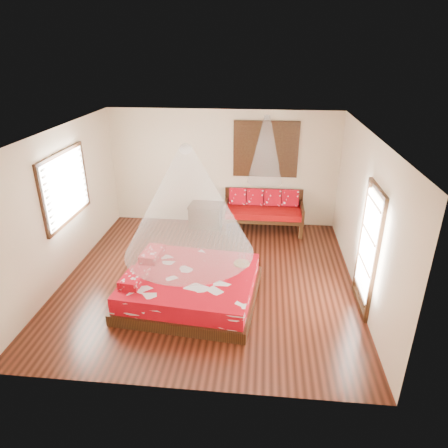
{
  "coord_description": "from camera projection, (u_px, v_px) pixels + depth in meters",
  "views": [
    {
      "loc": [
        0.96,
        -6.57,
        4.13
      ],
      "look_at": [
        0.29,
        0.03,
        1.15
      ],
      "focal_mm": 32.0,
      "sensor_mm": 36.0,
      "label": 1
    }
  ],
  "objects": [
    {
      "name": "wine_tray",
      "position": [
        242.0,
        261.0,
        7.21
      ],
      "size": [
        0.29,
        0.29,
        0.23
      ],
      "rotation": [
        0.0,
        0.0,
        0.31
      ],
      "color": "brown",
      "rests_on": "bed"
    },
    {
      "name": "mosquito_net_main",
      "position": [
        188.0,
        202.0,
        6.36
      ],
      "size": [
        2.15,
        2.15,
        1.8
      ],
      "primitive_type": "cone",
      "color": "white",
      "rests_on": "ceiling"
    },
    {
      "name": "shutter_panel",
      "position": [
        266.0,
        149.0,
        9.34
      ],
      "size": [
        1.52,
        0.06,
        1.32
      ],
      "color": "black",
      "rests_on": "wall_back"
    },
    {
      "name": "window_left",
      "position": [
        66.0,
        187.0,
        7.47
      ],
      "size": [
        0.1,
        1.74,
        1.34
      ],
      "color": "black",
      "rests_on": "wall_left"
    },
    {
      "name": "room",
      "position": [
        208.0,
        211.0,
        7.17
      ],
      "size": [
        5.54,
        5.54,
        2.84
      ],
      "color": "black",
      "rests_on": "ground"
    },
    {
      "name": "storage_chest",
      "position": [
        206.0,
        215.0,
        9.88
      ],
      "size": [
        0.87,
        0.67,
        0.56
      ],
      "rotation": [
        0.0,
        0.0,
        -0.09
      ],
      "color": "black",
      "rests_on": "floor"
    },
    {
      "name": "bed",
      "position": [
        190.0,
        286.0,
        7.02
      ],
      "size": [
        2.45,
        2.25,
        0.65
      ],
      "rotation": [
        0.0,
        0.0,
        -0.1
      ],
      "color": "black",
      "rests_on": "floor"
    },
    {
      "name": "glazed_door",
      "position": [
        368.0,
        250.0,
        6.51
      ],
      "size": [
        0.08,
        1.02,
        2.16
      ],
      "color": "black",
      "rests_on": "floor"
    },
    {
      "name": "daybed",
      "position": [
        263.0,
        209.0,
        9.6
      ],
      "size": [
        1.9,
        0.84,
        0.97
      ],
      "color": "black",
      "rests_on": "floor"
    },
    {
      "name": "mosquito_net_daybed",
      "position": [
        266.0,
        150.0,
        8.87
      ],
      "size": [
        0.8,
        0.8,
        1.5
      ],
      "primitive_type": "cone",
      "color": "white",
      "rests_on": "ceiling"
    }
  ]
}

